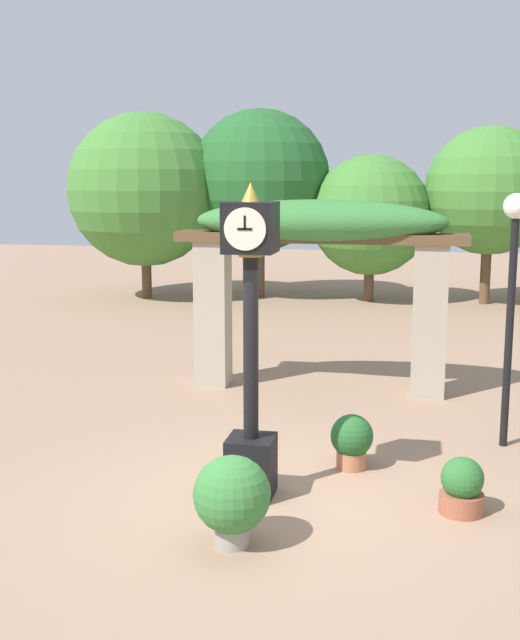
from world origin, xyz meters
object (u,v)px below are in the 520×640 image
(potted_plant_near_left, at_px, (352,440))
(potted_plant_far_left, at_px, (462,487))
(potted_plant_near_right, at_px, (232,497))
(lamp_post, at_px, (513,267))
(pedestal_clock, at_px, (251,351))

(potted_plant_near_left, height_order, potted_plant_far_left, potted_plant_near_left)
(potted_plant_near_right, bearing_deg, lamp_post, 51.17)
(potted_plant_near_left, xyz_separation_m, lamp_post, (1.88, 1.22, 1.99))
(pedestal_clock, height_order, potted_plant_near_left, pedestal_clock)
(pedestal_clock, distance_m, potted_plant_near_right, 1.68)
(potted_plant_far_left, distance_m, lamp_post, 3.15)
(potted_plant_near_right, relative_size, lamp_post, 0.27)
(potted_plant_near_right, bearing_deg, potted_plant_far_left, 28.84)
(potted_plant_near_left, bearing_deg, pedestal_clock, -134.19)
(pedestal_clock, xyz_separation_m, potted_plant_far_left, (2.25, -0.04, -1.34))
(pedestal_clock, relative_size, lamp_post, 1.04)
(pedestal_clock, xyz_separation_m, potted_plant_near_left, (1.01, 1.04, -1.27))
(pedestal_clock, bearing_deg, potted_plant_far_left, -0.95)
(potted_plant_near_right, xyz_separation_m, lamp_post, (2.81, 3.50, 1.86))
(potted_plant_far_left, height_order, lamp_post, lamp_post)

